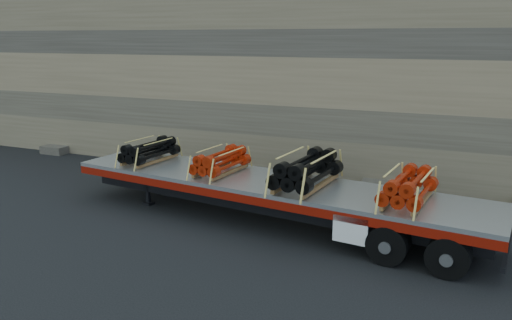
{
  "coord_description": "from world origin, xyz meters",
  "views": [
    {
      "loc": [
        4.63,
        -12.57,
        5.32
      ],
      "look_at": [
        -1.31,
        1.36,
        1.58
      ],
      "focal_mm": 35.0,
      "sensor_mm": 36.0,
      "label": 1
    }
  ],
  "objects_px": {
    "trailer": "(267,201)",
    "bundle_midrear": "(307,171)",
    "bundle_midfront": "(221,162)",
    "bundle_rear": "(408,188)",
    "bundle_front": "(150,151)"
  },
  "relations": [
    {
      "from": "bundle_midfront",
      "to": "bundle_midrear",
      "type": "relative_size",
      "value": 0.8
    },
    {
      "from": "bundle_midrear",
      "to": "bundle_front",
      "type": "bearing_deg",
      "value": -180.0
    },
    {
      "from": "trailer",
      "to": "bundle_midfront",
      "type": "relative_size",
      "value": 6.5
    },
    {
      "from": "bundle_front",
      "to": "bundle_midfront",
      "type": "distance_m",
      "value": 2.83
    },
    {
      "from": "bundle_front",
      "to": "bundle_midfront",
      "type": "height_order",
      "value": "bundle_front"
    },
    {
      "from": "bundle_front",
      "to": "bundle_midrear",
      "type": "height_order",
      "value": "bundle_midrear"
    },
    {
      "from": "bundle_front",
      "to": "bundle_rear",
      "type": "bearing_deg",
      "value": 0.0
    },
    {
      "from": "bundle_rear",
      "to": "trailer",
      "type": "bearing_deg",
      "value": 180.0
    },
    {
      "from": "bundle_midrear",
      "to": "bundle_rear",
      "type": "xyz_separation_m",
      "value": [
        2.76,
        -0.32,
        -0.06
      ]
    },
    {
      "from": "bundle_front",
      "to": "bundle_midfront",
      "type": "xyz_separation_m",
      "value": [
        2.81,
        -0.33,
        -0.0
      ]
    },
    {
      "from": "bundle_midrear",
      "to": "trailer",
      "type": "bearing_deg",
      "value": 180.0
    },
    {
      "from": "trailer",
      "to": "bundle_midrear",
      "type": "relative_size",
      "value": 5.2
    },
    {
      "from": "bundle_midfront",
      "to": "bundle_rear",
      "type": "bearing_deg",
      "value": -0.0
    },
    {
      "from": "trailer",
      "to": "bundle_rear",
      "type": "xyz_separation_m",
      "value": [
        3.98,
        -0.47,
        1.02
      ]
    },
    {
      "from": "bundle_midrear",
      "to": "bundle_rear",
      "type": "relative_size",
      "value": 1.16
    }
  ]
}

